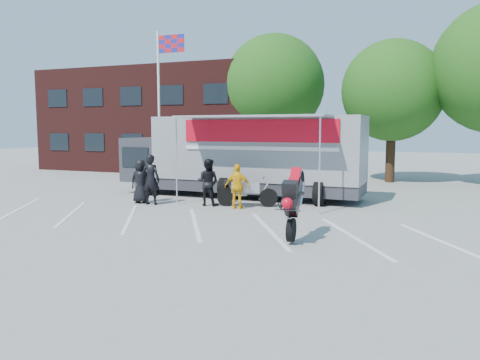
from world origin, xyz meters
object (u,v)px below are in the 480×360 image
Objects in this scene: transporter_truck at (246,197)px; spectator_leather_c at (208,182)px; spectator_hivis at (238,186)px; flagpole at (163,88)px; tree_left at (274,85)px; tree_mid at (393,91)px; spectator_leather_b at (151,180)px; spectator_leather_a at (141,181)px; stunt_bike_rider at (297,238)px; parked_motorcycle at (247,206)px.

transporter_truck is 6.04× the size of spectator_leather_c.
spectator_leather_c is 1.36m from spectator_hivis.
tree_left is at bearing 54.72° from flagpole.
tree_left reaches higher than tree_mid.
spectator_leather_b is (-2.70, -3.21, 0.97)m from transporter_truck.
flagpole reaches higher than transporter_truck.
tree_left reaches higher than transporter_truck.
spectator_leather_c reaches higher than spectator_hivis.
tree_left is (4.24, 6.00, 0.51)m from flagpole.
spectator_leather_b is at bearing -63.28° from flagpole.
tree_mid reaches higher than transporter_truck.
tree_mid is at bearing -139.79° from spectator_leather_a.
tree_left is at bearing -109.75° from spectator_leather_a.
flagpole is at bearing 132.49° from stunt_bike_rider.
transporter_truck is 2.79m from spectator_leather_c.
stunt_bike_rider is (9.87, -9.73, -5.05)m from flagpole.
spectator_leather_a is 2.75m from spectator_leather_c.
spectator_leather_a is at bearing 151.06° from stunt_bike_rider.
spectator_leather_b is at bearing -125.14° from tree_mid.
spectator_hivis is (-4.57, -11.05, -4.12)m from tree_mid.
stunt_bike_rider is at bearing -57.86° from transporter_truck.
tree_mid is 12.64m from spectator_hivis.
parked_motorcycle is (0.91, -2.24, 0.00)m from transporter_truck.
tree_mid is at bearing -38.01° from parked_motorcycle.
tree_left is at bearing 171.87° from tree_mid.
spectator_leather_c is at bearing 87.89° from parked_motorcycle.
spectator_hivis is at bearing -42.16° from flagpole.
tree_left is 4.99× the size of spectator_leather_a.
spectator_hivis is (2.43, -12.05, -4.74)m from tree_left.
spectator_leather_c reaches higher than stunt_bike_rider.
spectator_leather_b is (-3.61, -0.97, 0.97)m from parked_motorcycle.
spectator_hivis is at bearing -179.11° from spectator_leather_b.
flagpole is at bearing -48.97° from spectator_leather_c.
tree_mid is at bearing 57.94° from transporter_truck.
spectator_leather_a is 0.97× the size of spectator_leather_c.
spectator_hivis is at bearing -78.57° from tree_left.
flagpole is 1.04× the size of tree_mid.
tree_left is at bearing 101.32° from transporter_truck.
flagpole is 7.93m from spectator_leather_a.
transporter_truck is at bearing 6.99° from parked_motorcycle.
spectator_leather_c reaches higher than parked_motorcycle.
flagpole is at bearing -79.19° from spectator_leather_a.
spectator_leather_a is at bearing 85.35° from parked_motorcycle.
tree_left is at bearing -86.46° from spectator_leather_c.
parked_motorcycle is at bearing -110.53° from spectator_hivis.
tree_mid is (7.00, -1.00, -0.62)m from tree_left.
spectator_leather_a is (2.64, -6.20, -4.19)m from flagpole.
spectator_hivis is at bearing 169.90° from spectator_leather_a.
spectator_leather_c is at bearing -47.16° from flagpole.
spectator_leather_c is (5.35, -5.77, -4.16)m from flagpole.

